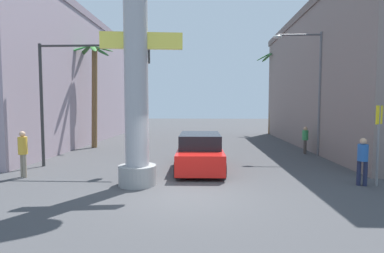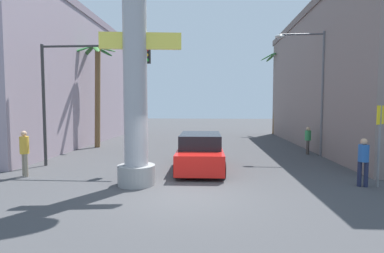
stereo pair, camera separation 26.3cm
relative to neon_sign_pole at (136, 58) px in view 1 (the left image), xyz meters
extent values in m
plane|color=#424244|center=(1.83, 8.73, -4.42)|extent=(93.14, 93.14, 0.00)
cube|color=#9E8C99|center=(-9.45, 12.42, 0.06)|extent=(7.07, 21.51, 8.96)
cube|color=gray|center=(-9.45, 12.42, 4.79)|extent=(7.22, 21.94, 0.50)
cube|color=slate|center=(13.11, 10.70, -0.07)|extent=(8.70, 18.88, 8.69)
cube|color=#655651|center=(13.11, 10.70, 4.52)|extent=(8.88, 19.25, 0.50)
cylinder|color=#9E9EA3|center=(-0.01, 0.00, -0.38)|extent=(0.83, 0.83, 8.08)
cylinder|color=gray|center=(-0.01, 0.00, -4.07)|extent=(1.32, 1.32, 0.70)
cube|color=#F2E04C|center=(0.19, 0.00, 0.59)|extent=(2.80, 0.49, 0.56)
cylinder|color=#59595E|center=(8.75, 6.67, -1.00)|extent=(0.16, 0.16, 6.83)
cylinder|color=#59595E|center=(7.56, 6.67, 2.27)|extent=(2.37, 0.10, 0.10)
ellipsoid|color=beige|center=(6.38, 6.67, 2.17)|extent=(0.56, 0.28, 0.20)
cylinder|color=slate|center=(8.35, 0.22, -3.00)|extent=(0.08, 0.08, 2.83)
cube|color=yellow|center=(8.35, 0.22, -1.94)|extent=(0.47, 0.47, 0.64)
cylinder|color=#333333|center=(-5.08, 3.07, -1.63)|extent=(0.14, 0.14, 5.58)
cylinder|color=#333333|center=(-2.22, 3.07, 1.06)|extent=(5.73, 0.10, 0.10)
cube|color=black|center=(-0.22, 3.07, 0.61)|extent=(0.24, 0.24, 0.70)
sphere|color=red|center=(-0.22, 2.94, 0.83)|extent=(0.14, 0.14, 0.14)
sphere|color=yellow|center=(-0.22, 2.94, 0.61)|extent=(0.14, 0.14, 0.14)
sphere|color=green|center=(-0.22, 2.94, 0.39)|extent=(0.14, 0.14, 0.14)
cylinder|color=black|center=(1.22, 4.65, -4.10)|extent=(0.23, 0.64, 0.64)
cylinder|color=black|center=(3.01, 4.69, -4.10)|extent=(0.23, 0.64, 0.64)
cylinder|color=black|center=(1.29, 1.15, -4.10)|extent=(0.23, 0.64, 0.64)
cylinder|color=black|center=(3.08, 1.18, -4.10)|extent=(0.23, 0.64, 0.64)
cube|color=red|center=(2.15, 2.92, -3.86)|extent=(1.99, 5.05, 0.80)
cube|color=black|center=(2.15, 2.92, -3.16)|extent=(1.79, 2.79, 0.60)
cylinder|color=brown|center=(-5.00, 9.44, -1.09)|extent=(0.42, 0.65, 6.66)
ellipsoid|color=#306B2D|center=(-4.37, 9.35, 2.11)|extent=(1.58, 0.58, 0.52)
ellipsoid|color=#22632D|center=(-4.79, 10.16, 2.11)|extent=(1.03, 1.53, 0.54)
ellipsoid|color=#30602D|center=(-5.81, 9.88, 2.01)|extent=(1.41, 1.08, 0.83)
ellipsoid|color=#22752D|center=(-5.68, 8.89, 2.05)|extent=(1.27, 1.34, 0.73)
ellipsoid|color=#32752D|center=(-4.77, 8.78, 2.05)|extent=(1.04, 1.47, 0.73)
cylinder|color=brown|center=(8.99, 19.62, -0.49)|extent=(0.67, 0.33, 7.87)
ellipsoid|color=#2D632D|center=(9.76, 19.92, 3.21)|extent=(1.50, 0.56, 0.85)
ellipsoid|color=#2B6F2D|center=(9.35, 20.51, 3.26)|extent=(1.04, 1.52, 0.70)
ellipsoid|color=#2D5F2D|center=(8.59, 20.51, 3.23)|extent=(1.03, 1.48, 0.79)
ellipsoid|color=#2A6F2D|center=(8.18, 19.88, 3.21)|extent=(1.49, 0.49, 0.86)
ellipsoid|color=#2B662D|center=(8.64, 19.08, 3.31)|extent=(0.97, 1.58, 0.56)
ellipsoid|color=#305D2D|center=(9.41, 19.14, 3.32)|extent=(1.16, 1.51, 0.54)
cylinder|color=gray|center=(-4.78, 0.98, -3.96)|extent=(0.14, 0.14, 0.91)
cylinder|color=gray|center=(-4.62, 0.87, -3.96)|extent=(0.14, 0.14, 0.91)
cylinder|color=gold|center=(-4.70, 0.93, -3.17)|extent=(0.47, 0.47, 0.68)
sphere|color=tan|center=(-4.70, 0.93, -2.72)|extent=(0.22, 0.22, 0.22)
cylinder|color=#3F3833|center=(8.22, 7.35, -4.02)|extent=(0.14, 0.14, 0.80)
cylinder|color=#3F3833|center=(8.19, 7.16, -4.02)|extent=(0.14, 0.14, 0.80)
cylinder|color=#338C4C|center=(8.20, 7.25, -3.33)|extent=(0.39, 0.39, 0.56)
sphere|color=tan|center=(8.20, 7.25, -2.94)|extent=(0.22, 0.22, 0.22)
cylinder|color=#1E233F|center=(7.76, 0.27, -3.98)|extent=(0.14, 0.14, 0.87)
cylinder|color=#1E233F|center=(7.95, 0.21, -3.98)|extent=(0.14, 0.14, 0.87)
cylinder|color=#2659A5|center=(7.85, 0.24, -3.25)|extent=(0.43, 0.43, 0.59)
sphere|color=tan|center=(7.85, 0.24, -2.85)|extent=(0.22, 0.22, 0.22)
camera|label=1|loc=(2.36, -10.30, -1.63)|focal=28.00mm
camera|label=2|loc=(2.62, -10.29, -1.63)|focal=28.00mm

